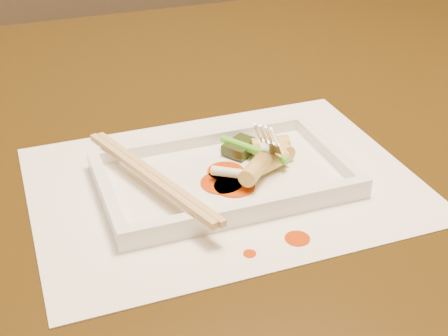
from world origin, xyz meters
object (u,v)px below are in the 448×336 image
object	(u,v)px
fork	(280,96)
plate_base	(224,179)
chopstick_a	(147,176)
table	(227,171)
placemat	(224,183)

from	to	relation	value
fork	plate_base	bearing A→B (deg)	-165.58
chopstick_a	fork	distance (m)	0.16
table	placemat	world-z (taller)	placemat
placemat	table	bearing A→B (deg)	68.48
table	plate_base	bearing A→B (deg)	-111.52
table	chopstick_a	xyz separation A→B (m)	(-0.15, -0.18, 0.13)
chopstick_a	placemat	bearing A→B (deg)	0.00
table	placemat	size ratio (longest dim) A/B	3.50
plate_base	chopstick_a	bearing A→B (deg)	180.00
plate_base	fork	xyz separation A→B (m)	(0.07, 0.02, 0.08)
plate_base	chopstick_a	size ratio (longest dim) A/B	1.20
plate_base	fork	world-z (taller)	fork
table	chopstick_a	size ratio (longest dim) A/B	6.44
table	fork	xyz separation A→B (m)	(0.00, -0.16, 0.18)
placemat	plate_base	xyz separation A→B (m)	(0.00, 0.00, 0.00)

